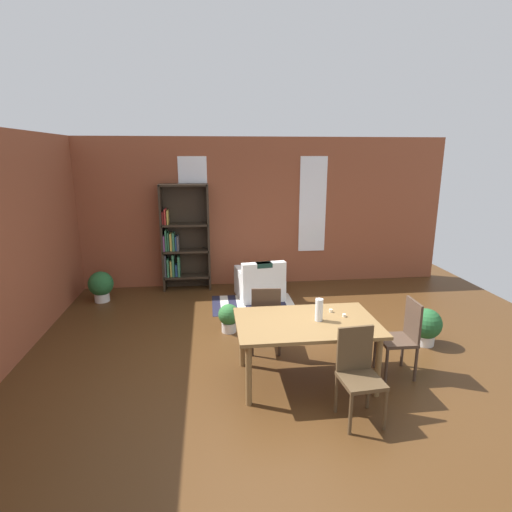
{
  "coord_description": "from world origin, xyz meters",
  "views": [
    {
      "loc": [
        -0.9,
        -4.64,
        2.64
      ],
      "look_at": [
        -0.2,
        1.46,
        1.09
      ],
      "focal_mm": 28.67,
      "sensor_mm": 36.0,
      "label": 1
    }
  ],
  "objects_px": {
    "dining_table": "(306,328)",
    "vase_on_table": "(319,310)",
    "potted_plant_corner": "(229,317)",
    "dining_chair_head_right": "(403,335)",
    "potted_plant_window": "(101,285)",
    "potted_plant_by_shelf": "(426,325)",
    "dining_chair_near_right": "(358,371)",
    "armchair_white": "(260,283)",
    "bookshelf_tall": "(182,240)",
    "dining_chair_far_left": "(266,317)"
  },
  "relations": [
    {
      "from": "dining_chair_head_right",
      "to": "potted_plant_by_shelf",
      "type": "height_order",
      "value": "dining_chair_head_right"
    },
    {
      "from": "dining_table",
      "to": "vase_on_table",
      "type": "distance_m",
      "value": 0.26
    },
    {
      "from": "dining_chair_far_left",
      "to": "bookshelf_tall",
      "type": "relative_size",
      "value": 0.46
    },
    {
      "from": "bookshelf_tall",
      "to": "potted_plant_corner",
      "type": "xyz_separation_m",
      "value": [
        0.79,
        -2.16,
        -0.76
      ]
    },
    {
      "from": "bookshelf_tall",
      "to": "potted_plant_corner",
      "type": "bearing_deg",
      "value": -69.79
    },
    {
      "from": "potted_plant_by_shelf",
      "to": "dining_chair_head_right",
      "type": "bearing_deg",
      "value": -134.78
    },
    {
      "from": "dining_chair_far_left",
      "to": "dining_chair_near_right",
      "type": "height_order",
      "value": "same"
    },
    {
      "from": "vase_on_table",
      "to": "dining_chair_near_right",
      "type": "height_order",
      "value": "vase_on_table"
    },
    {
      "from": "dining_table",
      "to": "vase_on_table",
      "type": "xyz_separation_m",
      "value": [
        0.14,
        0.0,
        0.22
      ]
    },
    {
      "from": "dining_table",
      "to": "potted_plant_corner",
      "type": "distance_m",
      "value": 1.74
    },
    {
      "from": "dining_chair_near_right",
      "to": "vase_on_table",
      "type": "bearing_deg",
      "value": 106.26
    },
    {
      "from": "dining_chair_near_right",
      "to": "potted_plant_corner",
      "type": "distance_m",
      "value": 2.53
    },
    {
      "from": "dining_chair_far_left",
      "to": "bookshelf_tall",
      "type": "height_order",
      "value": "bookshelf_tall"
    },
    {
      "from": "armchair_white",
      "to": "potted_plant_by_shelf",
      "type": "height_order",
      "value": "armchair_white"
    },
    {
      "from": "potted_plant_by_shelf",
      "to": "potted_plant_window",
      "type": "relative_size",
      "value": 0.95
    },
    {
      "from": "vase_on_table",
      "to": "potted_plant_window",
      "type": "distance_m",
      "value": 4.48
    },
    {
      "from": "dining_chair_near_right",
      "to": "potted_plant_by_shelf",
      "type": "relative_size",
      "value": 1.79
    },
    {
      "from": "dining_chair_far_left",
      "to": "potted_plant_by_shelf",
      "type": "height_order",
      "value": "dining_chair_far_left"
    },
    {
      "from": "vase_on_table",
      "to": "dining_chair_far_left",
      "type": "bearing_deg",
      "value": 124.64
    },
    {
      "from": "armchair_white",
      "to": "potted_plant_corner",
      "type": "height_order",
      "value": "armchair_white"
    },
    {
      "from": "vase_on_table",
      "to": "dining_chair_far_left",
      "type": "relative_size",
      "value": 0.28
    },
    {
      "from": "dining_chair_far_left",
      "to": "potted_plant_window",
      "type": "relative_size",
      "value": 1.7
    },
    {
      "from": "dining_chair_near_right",
      "to": "potted_plant_window",
      "type": "xyz_separation_m",
      "value": [
        -3.44,
        3.8,
        -0.21
      ]
    },
    {
      "from": "dining_chair_head_right",
      "to": "potted_plant_window",
      "type": "bearing_deg",
      "value": 144.44
    },
    {
      "from": "dining_chair_far_left",
      "to": "potted_plant_window",
      "type": "xyz_separation_m",
      "value": [
        -2.71,
        2.3,
        -0.21
      ]
    },
    {
      "from": "bookshelf_tall",
      "to": "armchair_white",
      "type": "relative_size",
      "value": 2.29
    },
    {
      "from": "dining_chair_head_right",
      "to": "armchair_white",
      "type": "height_order",
      "value": "dining_chair_head_right"
    },
    {
      "from": "dining_chair_near_right",
      "to": "dining_chair_head_right",
      "type": "distance_m",
      "value": 1.12
    },
    {
      "from": "dining_chair_near_right",
      "to": "dining_chair_head_right",
      "type": "height_order",
      "value": "same"
    },
    {
      "from": "dining_chair_far_left",
      "to": "potted_plant_corner",
      "type": "xyz_separation_m",
      "value": [
        -0.46,
        0.72,
        -0.27
      ]
    },
    {
      "from": "dining_chair_far_left",
      "to": "potted_plant_by_shelf",
      "type": "distance_m",
      "value": 2.29
    },
    {
      "from": "potted_plant_by_shelf",
      "to": "potted_plant_window",
      "type": "height_order",
      "value": "potted_plant_window"
    },
    {
      "from": "bookshelf_tall",
      "to": "armchair_white",
      "type": "xyz_separation_m",
      "value": [
        1.45,
        -0.7,
        -0.72
      ]
    },
    {
      "from": "bookshelf_tall",
      "to": "dining_chair_head_right",
      "type": "bearing_deg",
      "value": -52.11
    },
    {
      "from": "dining_table",
      "to": "bookshelf_tall",
      "type": "height_order",
      "value": "bookshelf_tall"
    },
    {
      "from": "dining_table",
      "to": "bookshelf_tall",
      "type": "bearing_deg",
      "value": 114.22
    },
    {
      "from": "vase_on_table",
      "to": "dining_chair_head_right",
      "type": "distance_m",
      "value": 1.11
    },
    {
      "from": "dining_chair_far_left",
      "to": "potted_plant_by_shelf",
      "type": "xyz_separation_m",
      "value": [
        2.28,
        -0.03,
        -0.22
      ]
    },
    {
      "from": "potted_plant_corner",
      "to": "dining_chair_head_right",
      "type": "bearing_deg",
      "value": -35.9
    },
    {
      "from": "potted_plant_by_shelf",
      "to": "potted_plant_corner",
      "type": "distance_m",
      "value": 2.84
    },
    {
      "from": "dining_chair_far_left",
      "to": "dining_chair_head_right",
      "type": "relative_size",
      "value": 1.0
    },
    {
      "from": "dining_chair_head_right",
      "to": "potted_plant_corner",
      "type": "distance_m",
      "value": 2.52
    },
    {
      "from": "armchair_white",
      "to": "dining_chair_far_left",
      "type": "bearing_deg",
      "value": -95.02
    },
    {
      "from": "potted_plant_by_shelf",
      "to": "potted_plant_window",
      "type": "distance_m",
      "value": 5.51
    },
    {
      "from": "dining_chair_far_left",
      "to": "dining_chair_near_right",
      "type": "relative_size",
      "value": 1.0
    },
    {
      "from": "dining_chair_head_right",
      "to": "dining_chair_near_right",
      "type": "bearing_deg",
      "value": -137.99
    },
    {
      "from": "bookshelf_tall",
      "to": "dining_table",
      "type": "bearing_deg",
      "value": -65.78
    },
    {
      "from": "potted_plant_corner",
      "to": "potted_plant_window",
      "type": "distance_m",
      "value": 2.75
    },
    {
      "from": "dining_table",
      "to": "armchair_white",
      "type": "height_order",
      "value": "dining_table"
    },
    {
      "from": "dining_table",
      "to": "armchair_white",
      "type": "distance_m",
      "value": 2.95
    }
  ]
}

